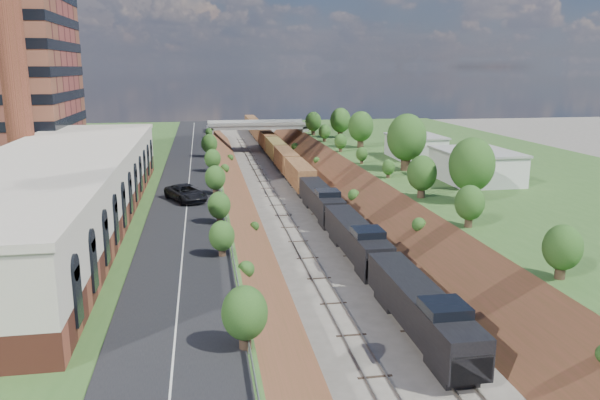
{
  "coord_description": "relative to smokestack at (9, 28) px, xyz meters",
  "views": [
    {
      "loc": [
        -13.53,
        -22.19,
        20.42
      ],
      "look_at": [
        -3.03,
        40.16,
        6.0
      ],
      "focal_mm": 35.0,
      "sensor_mm": 36.0,
      "label": 1
    }
  ],
  "objects": [
    {
      "name": "guardrail",
      "position": [
        24.6,
        3.8,
        -19.45
      ],
      "size": [
        0.1,
        171.0,
        0.7
      ],
      "color": "#99999E",
      "rests_on": "platform_left"
    },
    {
      "name": "commercial_building",
      "position": [
        8.0,
        -18.0,
        -16.49
      ],
      "size": [
        14.3,
        62.3,
        7.0
      ],
      "color": "brown",
      "rests_on": "platform_left"
    },
    {
      "name": "white_building_far",
      "position": [
        59.0,
        18.0,
        -18.2
      ],
      "size": [
        8.0,
        10.0,
        3.6
      ],
      "primitive_type": "cube",
      "color": "silver",
      "rests_on": "platform_right"
    },
    {
      "name": "platform_left",
      "position": [
        3.0,
        4.0,
        -22.5
      ],
      "size": [
        44.0,
        180.0,
        5.0
      ],
      "primitive_type": "cube",
      "color": "#385F27",
      "rests_on": "ground"
    },
    {
      "name": "tree_left_crest",
      "position": [
        24.2,
        -36.0,
        -17.96
      ],
      "size": [
        2.45,
        2.45,
        3.55
      ],
      "color": "#473323",
      "rests_on": "platform_left"
    },
    {
      "name": "overpass",
      "position": [
        36.0,
        66.0,
        -20.08
      ],
      "size": [
        24.5,
        8.3,
        7.4
      ],
      "color": "gray",
      "rests_on": "ground"
    },
    {
      "name": "smokestack",
      "position": [
        0.0,
        0.0,
        0.0
      ],
      "size": [
        3.2,
        3.2,
        40.0
      ],
      "primitive_type": "cylinder",
      "color": "brown",
      "rests_on": "platform_left"
    },
    {
      "name": "road",
      "position": [
        20.5,
        4.0,
        -19.95
      ],
      "size": [
        8.0,
        180.0,
        0.1
      ],
      "primitive_type": "cube",
      "color": "black",
      "rests_on": "platform_left"
    },
    {
      "name": "tree_right_large",
      "position": [
        53.0,
        -16.0,
        -15.62
      ],
      "size": [
        5.25,
        5.25,
        7.61
      ],
      "color": "#473323",
      "rests_on": "platform_right"
    },
    {
      "name": "embankment_right",
      "position": [
        47.0,
        4.0,
        -25.0
      ],
      "size": [
        10.0,
        180.0,
        10.0
      ],
      "primitive_type": "cube",
      "rotation": [
        0.0,
        0.79,
        0.0
      ],
      "color": "brown",
      "rests_on": "ground"
    },
    {
      "name": "suv",
      "position": [
        20.39,
        -10.11,
        -18.96
      ],
      "size": [
        5.66,
        7.44,
        1.88
      ],
      "primitive_type": "imported",
      "rotation": [
        0.0,
        0.0,
        0.43
      ],
      "color": "black",
      "rests_on": "road"
    },
    {
      "name": "freight_train",
      "position": [
        38.6,
        41.08,
        -22.39
      ],
      "size": [
        3.03,
        170.52,
        4.55
      ],
      "color": "black",
      "rests_on": "ground"
    },
    {
      "name": "embankment_left",
      "position": [
        25.0,
        4.0,
        -25.0
      ],
      "size": [
        10.0,
        180.0,
        10.0
      ],
      "primitive_type": "cube",
      "rotation": [
        0.0,
        0.79,
        0.0
      ],
      "color": "brown",
      "rests_on": "ground"
    },
    {
      "name": "rail_left_track",
      "position": [
        33.4,
        4.0,
        -24.91
      ],
      "size": [
        1.58,
        180.0,
        0.18
      ],
      "primitive_type": "cube",
      "color": "gray",
      "rests_on": "ground"
    },
    {
      "name": "white_building_near",
      "position": [
        59.5,
        -4.0,
        -18.0
      ],
      "size": [
        9.0,
        12.0,
        4.0
      ],
      "primitive_type": "cube",
      "color": "silver",
      "rests_on": "platform_right"
    },
    {
      "name": "platform_right",
      "position": [
        69.0,
        4.0,
        -22.5
      ],
      "size": [
        44.0,
        180.0,
        5.0
      ],
      "primitive_type": "cube",
      "color": "#385F27",
      "rests_on": "ground"
    },
    {
      "name": "rail_right_track",
      "position": [
        38.6,
        4.0,
        -24.91
      ],
      "size": [
        1.58,
        180.0,
        0.18
      ],
      "primitive_type": "cube",
      "color": "gray",
      "rests_on": "ground"
    }
  ]
}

